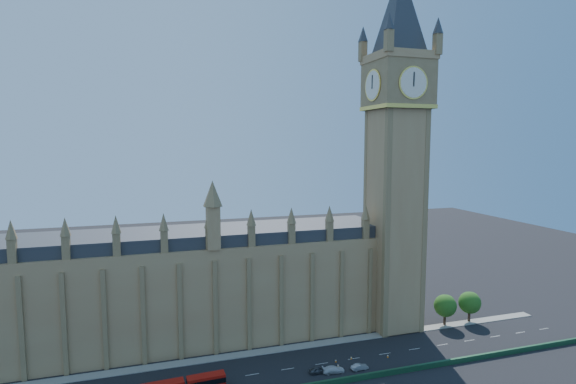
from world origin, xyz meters
name	(u,v)px	position (x,y,z in m)	size (l,w,h in m)	color
ground	(270,372)	(0.00, 0.00, 0.00)	(400.00, 400.00, 0.00)	black
palace_westminster	(148,290)	(-25.00, 22.00, 13.86)	(120.00, 20.00, 28.00)	#A0784D
elizabeth_tower	(397,123)	(38.00, 13.99, 54.56)	(20.59, 20.59, 105.00)	#A0784D
kerb_north	(260,352)	(0.00, 9.50, 0.08)	(160.00, 3.00, 0.16)	gray
tree_east_near	(446,305)	(52.22, 10.08, 5.64)	(6.00, 6.00, 8.50)	#382619
tree_east_far	(470,302)	(60.22, 10.08, 5.64)	(6.00, 6.00, 8.50)	#382619
car_grey	(319,370)	(9.85, -3.63, 0.72)	(1.69, 4.20, 1.43)	#3F4146
car_silver	(360,367)	(18.97, -5.02, 0.64)	(1.35, 3.87, 1.28)	#94969B
car_white	(333,369)	(12.97, -4.46, 0.71)	(1.99, 4.89, 1.42)	silver
cone_a	(351,358)	(19.32, -0.04, 0.31)	(0.47, 0.47, 0.62)	black
cone_b	(388,356)	(27.73, -1.89, 0.32)	(0.54, 0.54, 0.65)	black
cone_c	(338,366)	(14.86, -2.64, 0.37)	(0.60, 0.60, 0.75)	black
cone_d	(336,361)	(15.34, -0.32, 0.33)	(0.54, 0.54, 0.66)	black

